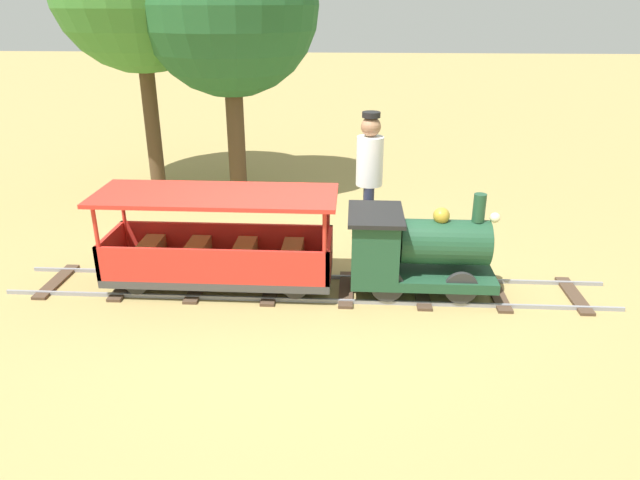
{
  "coord_description": "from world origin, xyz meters",
  "views": [
    {
      "loc": [
        5.29,
        0.57,
        2.72
      ],
      "look_at": [
        0.0,
        0.25,
        0.55
      ],
      "focal_mm": 32.69,
      "sensor_mm": 36.0,
      "label": 1
    }
  ],
  "objects_px": {
    "locomotive": "(413,249)",
    "conductor_person": "(369,171)",
    "passenger_car": "(219,250)",
    "oak_tree_distant": "(229,6)"
  },
  "relations": [
    {
      "from": "locomotive",
      "to": "conductor_person",
      "type": "height_order",
      "value": "conductor_person"
    },
    {
      "from": "passenger_car",
      "to": "oak_tree_distant",
      "type": "distance_m",
      "value": 4.0
    },
    {
      "from": "passenger_car",
      "to": "oak_tree_distant",
      "type": "xyz_separation_m",
      "value": [
        -3.28,
        -0.44,
        2.25
      ]
    },
    {
      "from": "conductor_person",
      "to": "oak_tree_distant",
      "type": "height_order",
      "value": "oak_tree_distant"
    },
    {
      "from": "oak_tree_distant",
      "to": "locomotive",
      "type": "bearing_deg",
      "value": 35.86
    },
    {
      "from": "passenger_car",
      "to": "conductor_person",
      "type": "distance_m",
      "value": 1.92
    },
    {
      "from": "conductor_person",
      "to": "oak_tree_distant",
      "type": "bearing_deg",
      "value": -138.5
    },
    {
      "from": "passenger_car",
      "to": "conductor_person",
      "type": "xyz_separation_m",
      "value": [
        -1.07,
        1.5,
        0.53
      ]
    },
    {
      "from": "conductor_person",
      "to": "oak_tree_distant",
      "type": "relative_size",
      "value": 0.41
    },
    {
      "from": "locomotive",
      "to": "passenger_car",
      "type": "relative_size",
      "value": 0.61
    }
  ]
}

